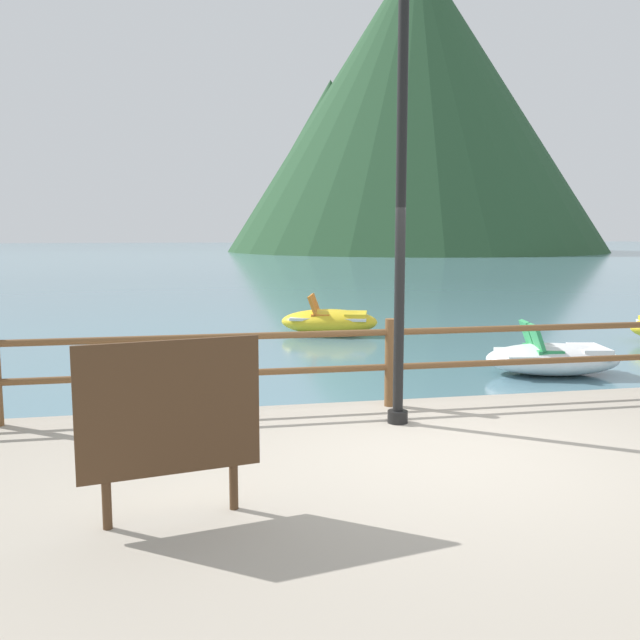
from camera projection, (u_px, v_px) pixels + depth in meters
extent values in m
plane|color=slate|center=(219.00, 266.00, 44.85)|extent=(200.00, 200.00, 0.00)
cube|color=#A39989|center=(588.00, 610.00, 3.76)|extent=(28.00, 8.00, 0.40)
cylinder|color=brown|center=(390.00, 363.00, 7.32)|extent=(0.12, 0.12, 0.95)
cylinder|color=brown|center=(391.00, 332.00, 7.28)|extent=(23.80, 0.07, 0.07)
cylinder|color=brown|center=(390.00, 367.00, 7.33)|extent=(23.80, 0.07, 0.07)
cylinder|color=black|center=(401.00, 210.00, 6.46)|extent=(0.10, 0.10, 4.15)
cylinder|color=black|center=(398.00, 417.00, 6.72)|extent=(0.20, 0.20, 0.12)
cube|color=silver|center=(170.00, 407.00, 4.39)|extent=(1.09, 0.25, 0.80)
cube|color=#4C331E|center=(170.00, 408.00, 4.37)|extent=(1.16, 0.26, 0.88)
cylinder|color=#4C331E|center=(107.00, 502.00, 4.30)|extent=(0.06, 0.06, 0.35)
cylinder|color=#4C331E|center=(234.00, 484.00, 4.62)|extent=(0.06, 0.06, 0.35)
ellipsoid|color=yellow|center=(329.00, 322.00, 15.19)|extent=(2.38, 1.72, 0.56)
cube|color=silver|center=(329.00, 317.00, 15.17)|extent=(1.87, 1.39, 0.06)
cube|color=orange|center=(321.00, 315.00, 14.95)|extent=(0.50, 0.50, 0.08)
cube|color=orange|center=(313.00, 305.00, 14.94)|extent=(0.31, 0.44, 0.43)
cube|color=orange|center=(323.00, 313.00, 15.41)|extent=(0.50, 0.50, 0.08)
cube|color=orange|center=(315.00, 303.00, 15.40)|extent=(0.31, 0.44, 0.43)
cube|color=yellow|center=(356.00, 315.00, 15.11)|extent=(0.69, 0.91, 0.12)
ellipsoid|color=white|center=(552.00, 359.00, 10.90)|extent=(2.30, 1.52, 0.50)
cube|color=silver|center=(553.00, 354.00, 10.88)|extent=(1.80, 1.23, 0.06)
cube|color=#339956|center=(548.00, 352.00, 10.65)|extent=(0.47, 0.47, 0.08)
cube|color=#339956|center=(537.00, 338.00, 10.62)|extent=(0.28, 0.43, 0.43)
cube|color=#339956|center=(538.00, 347.00, 11.10)|extent=(0.47, 0.47, 0.08)
cube|color=#339956|center=(528.00, 334.00, 11.07)|extent=(0.28, 0.43, 0.43)
cube|color=white|center=(589.00, 350.00, 10.88)|extent=(0.61, 0.87, 0.12)
cone|color=#284C2D|center=(415.00, 102.00, 79.17)|extent=(43.85, 43.85, 34.40)
cone|color=#284C2D|center=(330.00, 166.00, 84.22)|extent=(24.12, 24.12, 20.64)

